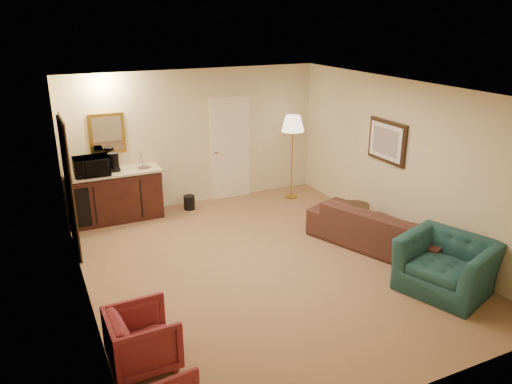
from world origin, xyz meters
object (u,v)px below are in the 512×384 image
coffee_maker (114,162)px  floor_lamp (292,157)px  wetbar_cabinet (116,196)px  rose_chair_near (142,336)px  teal_armchair (448,257)px  coffee_table (346,219)px  microwave (91,164)px  waste_bin (189,203)px  sofa (381,221)px

coffee_maker → floor_lamp: bearing=-24.9°
wetbar_cabinet → rose_chair_near: size_ratio=2.31×
rose_chair_near → floor_lamp: bearing=-46.9°
teal_armchair → coffee_table: bearing=163.1°
wetbar_cabinet → coffee_maker: coffee_maker is taller
teal_armchair → floor_lamp: bearing=161.9°
teal_armchair → coffee_maker: 5.67m
coffee_maker → microwave: bearing=171.9°
waste_bin → microwave: size_ratio=0.46×
sofa → teal_armchair: bearing=156.5°
wetbar_cabinet → floor_lamp: bearing=-5.3°
coffee_table → floor_lamp: floor_lamp is taller
wetbar_cabinet → teal_armchair: 5.66m
coffee_table → floor_lamp: bearing=90.2°
wetbar_cabinet → waste_bin: 1.39m
teal_armchair → coffee_maker: (-3.52, 4.41, 0.59)m
microwave → coffee_maker: (0.40, 0.08, -0.03)m
floor_lamp → coffee_maker: bearing=174.6°
sofa → wetbar_cabinet: bearing=29.2°
floor_lamp → waste_bin: 2.23m
floor_lamp → waste_bin: bearing=173.2°
floor_lamp → coffee_maker: size_ratio=5.07×
coffee_table → waste_bin: bearing=133.9°
rose_chair_near → coffee_maker: 4.29m
teal_armchair → microwave: microwave is taller
teal_armchair → waste_bin: size_ratio=4.23×
wetbar_cabinet → waste_bin: wetbar_cabinet is taller
coffee_table → floor_lamp: (-0.01, 1.93, 0.61)m
floor_lamp → coffee_maker: floor_lamp is taller
sofa → teal_armchair: 1.46m
microwave → coffee_maker: bearing=10.5°
rose_chair_near → microwave: (0.13, 4.12, 0.76)m
wetbar_cabinet → floor_lamp: size_ratio=0.97×
floor_lamp → wetbar_cabinet: bearing=174.7°
rose_chair_near → teal_armchair: bearing=-94.4°
teal_armchair → floor_lamp: size_ratio=0.67×
sofa → floor_lamp: (-0.16, 2.62, 0.40)m
waste_bin → microwave: bearing=-179.9°
coffee_table → microwave: microwave is taller
wetbar_cabinet → sofa: (3.60, -2.94, -0.01)m
floor_lamp → coffee_table: bearing=-89.8°
floor_lamp → rose_chair_near: bearing=-135.5°
teal_armchair → microwave: (-3.91, 4.33, 0.62)m
teal_armchair → waste_bin: (-2.20, 4.33, -0.36)m
wetbar_cabinet → sofa: bearing=-39.3°
coffee_table → teal_armchair: bearing=-87.3°
wetbar_cabinet → sofa: wetbar_cabinet is taller
floor_lamp → microwave: floor_lamp is taller
sofa → rose_chair_near: sofa is taller
waste_bin → microwave: microwave is taller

